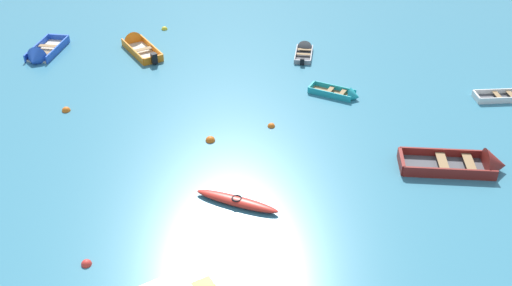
{
  "coord_description": "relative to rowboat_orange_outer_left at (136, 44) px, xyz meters",
  "views": [
    {
      "loc": [
        5.45,
        -3.72,
        15.44
      ],
      "look_at": [
        0.0,
        19.26,
        0.15
      ],
      "focal_mm": 41.89,
      "sensor_mm": 36.0,
      "label": 1
    }
  ],
  "objects": [
    {
      "name": "mooring_buoy_central",
      "position": [
        10.33,
        -7.47,
        -0.21
      ],
      "size": [
        0.38,
        0.38,
        0.38
      ],
      "primitive_type": "sphere",
      "color": "orange",
      "rests_on": "ground_plane"
    },
    {
      "name": "mooring_buoy_near_foreground",
      "position": [
        -0.38,
        -8.39,
        -0.21
      ],
      "size": [
        0.44,
        0.44,
        0.44
      ],
      "primitive_type": "sphere",
      "color": "orange",
      "rests_on": "ground_plane"
    },
    {
      "name": "rowboat_grey_cluster_outer",
      "position": [
        10.45,
        1.82,
        -0.08
      ],
      "size": [
        1.24,
        2.93,
        0.92
      ],
      "color": "#4C4C51",
      "rests_on": "ground_plane"
    },
    {
      "name": "rowboat_blue_near_left",
      "position": [
        -5.02,
        -2.9,
        0.0
      ],
      "size": [
        1.78,
        4.02,
        1.32
      ],
      "color": "beige",
      "rests_on": "ground_plane"
    },
    {
      "name": "mooring_buoy_far_field",
      "position": [
        7.76,
        -9.43,
        -0.21
      ],
      "size": [
        0.47,
        0.47,
        0.47
      ],
      "primitive_type": "sphere",
      "color": "orange",
      "rests_on": "ground_plane"
    },
    {
      "name": "mooring_buoy_between_boats_left",
      "position": [
        0.66,
        3.21,
        -0.21
      ],
      "size": [
        0.41,
        0.41,
        0.41
      ],
      "primitive_type": "sphere",
      "color": "yellow",
      "rests_on": "ground_plane"
    },
    {
      "name": "rowboat_turquoise_far_back",
      "position": [
        13.49,
        -3.56,
        -0.05
      ],
      "size": [
        2.93,
        1.5,
        0.84
      ],
      "color": "#99754C",
      "rests_on": "ground_plane"
    },
    {
      "name": "kayak_red_outer_right",
      "position": [
        10.24,
        -13.81,
        -0.04
      ],
      "size": [
        3.68,
        1.16,
        0.35
      ],
      "color": "red",
      "rests_on": "ground_plane"
    },
    {
      "name": "rowboat_orange_outer_left",
      "position": [
        0.0,
        0.0,
        0.0
      ],
      "size": [
        3.76,
        3.79,
        1.21
      ],
      "color": "beige",
      "rests_on": "ground_plane"
    },
    {
      "name": "rowboat_maroon_far_right",
      "position": [
        19.89,
        -8.98,
        0.02
      ],
      "size": [
        4.82,
        2.25,
        1.5
      ],
      "color": "#4C4C51",
      "rests_on": "ground_plane"
    },
    {
      "name": "mooring_buoy_trailing",
      "position": [
        5.83,
        -18.42,
        -0.21
      ],
      "size": [
        0.39,
        0.39,
        0.39
      ],
      "primitive_type": "sphere",
      "color": "red",
      "rests_on": "ground_plane"
    }
  ]
}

